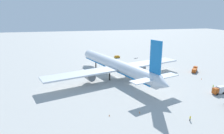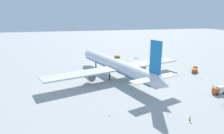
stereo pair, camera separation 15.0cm
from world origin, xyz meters
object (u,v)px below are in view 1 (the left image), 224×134
at_px(service_truck_2, 219,90).
at_px(service_van, 117,57).
at_px(baggage_cart_0, 136,58).
at_px(baggage_cart_1, 156,57).
at_px(airliner, 116,66).
at_px(ground_worker_0, 213,87).
at_px(ground_worker_1, 161,59).
at_px(service_truck_1, 195,70).
at_px(traffic_cone_1, 202,79).
at_px(traffic_cone_3, 140,112).
at_px(traffic_cone_2, 152,62).
at_px(ground_worker_2, 190,118).
at_px(traffic_cone_0, 109,115).

xyz_separation_m(service_truck_2, service_van, (77.87, 22.88, -0.69)).
bearing_deg(baggage_cart_0, baggage_cart_1, -100.39).
height_order(airliner, ground_worker_0, airliner).
xyz_separation_m(ground_worker_0, ground_worker_1, (56.96, -4.09, 0.04)).
bearing_deg(baggage_cart_1, service_truck_1, -174.04).
distance_m(airliner, ground_worker_0, 46.49).
xyz_separation_m(traffic_cone_1, traffic_cone_3, (-25.77, 44.18, 0.00)).
bearing_deg(service_truck_2, ground_worker_1, -5.78).
height_order(service_truck_2, service_van, service_truck_2).
relative_size(airliner, baggage_cart_1, 25.28).
bearing_deg(traffic_cone_2, service_van, 44.06).
height_order(service_van, traffic_cone_3, service_van).
relative_size(traffic_cone_1, traffic_cone_2, 1.00).
relative_size(ground_worker_1, ground_worker_2, 1.00).
xyz_separation_m(baggage_cart_1, traffic_cone_1, (-52.66, 0.67, -0.39)).
height_order(traffic_cone_0, traffic_cone_3, same).
distance_m(service_van, traffic_cone_0, 88.92).
distance_m(ground_worker_1, traffic_cone_3, 83.60).
relative_size(ground_worker_0, traffic_cone_0, 3.00).
xyz_separation_m(ground_worker_0, ground_worker_2, (-22.17, 27.27, 0.04)).
bearing_deg(airliner, service_truck_2, -131.33).
bearing_deg(traffic_cone_0, traffic_cone_3, -92.63).
xyz_separation_m(traffic_cone_2, traffic_cone_3, (-65.28, 35.12, 0.00)).
relative_size(baggage_cart_0, traffic_cone_0, 6.24).
bearing_deg(ground_worker_0, baggage_cart_0, 9.66).
distance_m(service_truck_2, traffic_cone_0, 49.42).
relative_size(service_truck_2, ground_worker_2, 3.28).
relative_size(service_truck_1, ground_worker_0, 3.80).
height_order(service_truck_1, traffic_cone_1, service_truck_1).
bearing_deg(service_truck_1, traffic_cone_1, 158.81).
distance_m(ground_worker_0, traffic_cone_0, 52.82).
relative_size(baggage_cart_1, traffic_cone_1, 5.46).
bearing_deg(traffic_cone_1, airliner, 72.01).
bearing_deg(ground_worker_1, airliner, 126.38).
distance_m(baggage_cart_0, ground_worker_2, 91.23).
bearing_deg(ground_worker_1, service_van, 62.95).
distance_m(traffic_cone_1, traffic_cone_3, 51.14).
distance_m(airliner, traffic_cone_1, 44.36).
bearing_deg(service_van, airliner, 164.10).
distance_m(airliner, service_truck_2, 48.22).
bearing_deg(service_van, service_truck_1, -144.66).
distance_m(service_truck_2, traffic_cone_2, 57.75).
xyz_separation_m(baggage_cart_0, baggage_cart_1, (-2.87, -15.66, 0.40)).
bearing_deg(ground_worker_0, ground_worker_1, -4.11).
xyz_separation_m(ground_worker_2, traffic_cone_2, (73.84, -21.69, -0.60)).
bearing_deg(ground_worker_2, airliner, 12.99).
height_order(baggage_cart_1, traffic_cone_1, baggage_cart_1).
height_order(airliner, baggage_cart_0, airliner).
height_order(service_truck_1, ground_worker_1, service_truck_1).
xyz_separation_m(service_truck_2, baggage_cart_1, (70.78, -6.42, -1.05)).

